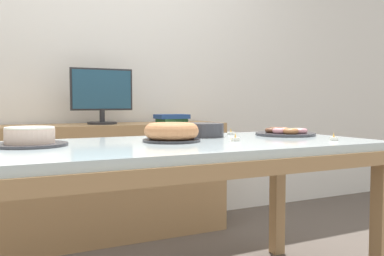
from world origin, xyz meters
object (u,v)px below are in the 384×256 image
(cake_golden_bundt, at_px, (172,132))
(pastry_platter, at_px, (285,132))
(cake_chocolate_round, at_px, (30,138))
(tealight_left_edge, at_px, (231,133))
(plate_stack, at_px, (203,130))
(computer_monitor, at_px, (102,96))
(tealight_centre, at_px, (235,139))
(book_stack, at_px, (172,118))
(tealight_near_front, at_px, (334,138))

(cake_golden_bundt, height_order, pastry_platter, cake_golden_bundt)
(cake_chocolate_round, distance_m, tealight_left_edge, 1.06)
(plate_stack, bearing_deg, tealight_left_edge, 13.89)
(computer_monitor, height_order, tealight_centre, computer_monitor)
(computer_monitor, distance_m, book_stack, 0.54)
(book_stack, xyz_separation_m, cake_golden_bundt, (-0.50, -1.11, -0.02))
(plate_stack, height_order, tealight_near_front, plate_stack)
(plate_stack, bearing_deg, tealight_near_front, -47.51)
(cake_chocolate_round, relative_size, pastry_platter, 0.94)
(cake_golden_bundt, xyz_separation_m, plate_stack, (0.26, 0.18, -0.01))
(cake_golden_bundt, bearing_deg, computer_monitor, 90.71)
(cake_chocolate_round, distance_m, cake_golden_bundt, 0.60)
(computer_monitor, distance_m, tealight_left_edge, 1.02)
(cake_golden_bundt, relative_size, plate_stack, 1.24)
(pastry_platter, bearing_deg, tealight_centre, -158.81)
(book_stack, xyz_separation_m, tealight_centre, (-0.23, -1.22, -0.05))
(tealight_near_front, height_order, tealight_left_edge, same)
(book_stack, relative_size, cake_chocolate_round, 0.77)
(tealight_centre, distance_m, tealight_left_edge, 0.38)
(tealight_centre, relative_size, tealight_near_front, 1.00)
(computer_monitor, bearing_deg, plate_stack, -73.45)
(plate_stack, distance_m, tealight_near_front, 0.64)
(computer_monitor, height_order, book_stack, computer_monitor)
(tealight_centre, bearing_deg, computer_monitor, 103.28)
(book_stack, bearing_deg, cake_chocolate_round, -136.64)
(tealight_near_front, bearing_deg, computer_monitor, 116.81)
(cake_chocolate_round, bearing_deg, plate_stack, 6.93)
(plate_stack, xyz_separation_m, tealight_centre, (0.01, -0.29, -0.02))
(plate_stack, xyz_separation_m, tealight_left_edge, (0.20, 0.05, -0.02))
(cake_chocolate_round, distance_m, tealight_near_front, 1.34)
(cake_golden_bundt, xyz_separation_m, tealight_left_edge, (0.46, 0.23, -0.03))
(computer_monitor, height_order, cake_golden_bundt, computer_monitor)
(pastry_platter, bearing_deg, book_stack, 100.41)
(plate_stack, height_order, tealight_centre, plate_stack)
(cake_golden_bundt, xyz_separation_m, tealight_near_front, (0.69, -0.29, -0.03))
(computer_monitor, height_order, cake_chocolate_round, computer_monitor)
(computer_monitor, relative_size, tealight_near_front, 10.60)
(pastry_platter, relative_size, tealight_centre, 7.96)
(computer_monitor, bearing_deg, tealight_left_edge, -61.71)
(tealight_centre, bearing_deg, cake_golden_bundt, 159.19)
(tealight_centre, xyz_separation_m, tealight_left_edge, (0.19, 0.34, 0.00))
(tealight_centre, bearing_deg, tealight_left_edge, 60.88)
(cake_chocolate_round, xyz_separation_m, cake_golden_bundt, (0.59, -0.08, 0.01))
(computer_monitor, relative_size, cake_golden_bundt, 1.62)
(computer_monitor, xyz_separation_m, pastry_platter, (0.71, -1.05, -0.20))
(computer_monitor, bearing_deg, book_stack, 0.15)
(computer_monitor, xyz_separation_m, tealight_near_front, (0.71, -1.40, -0.21))
(cake_golden_bundt, distance_m, pastry_platter, 0.70)
(tealight_near_front, bearing_deg, book_stack, 97.71)
(cake_chocolate_round, height_order, tealight_near_front, cake_chocolate_round)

